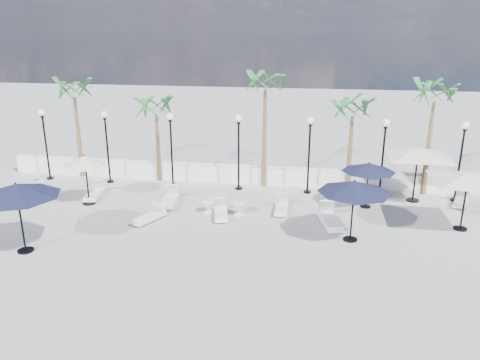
% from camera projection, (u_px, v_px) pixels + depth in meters
% --- Properties ---
extents(ground, '(100.00, 100.00, 0.00)m').
position_uv_depth(ground, '(211.00, 243.00, 17.95)').
color(ground, '#9C9B97').
rests_on(ground, ground).
extents(balustrade, '(26.00, 0.30, 1.01)m').
position_uv_depth(balustrade, '(242.00, 175.00, 24.85)').
color(balustrade, white).
rests_on(balustrade, ground).
extents(lamppost_0, '(0.36, 0.36, 3.84)m').
position_uv_depth(lamppost_0, '(45.00, 134.00, 24.91)').
color(lamppost_0, black).
rests_on(lamppost_0, ground).
extents(lamppost_1, '(0.36, 0.36, 3.84)m').
position_uv_depth(lamppost_1, '(106.00, 137.00, 24.37)').
color(lamppost_1, black).
rests_on(lamppost_1, ground).
extents(lamppost_2, '(0.36, 0.36, 3.84)m').
position_uv_depth(lamppost_2, '(171.00, 139.00, 23.83)').
color(lamppost_2, black).
rests_on(lamppost_2, ground).
extents(lamppost_3, '(0.36, 0.36, 3.84)m').
position_uv_depth(lamppost_3, '(239.00, 142.00, 23.29)').
color(lamppost_3, black).
rests_on(lamppost_3, ground).
extents(lamppost_4, '(0.36, 0.36, 3.84)m').
position_uv_depth(lamppost_4, '(309.00, 144.00, 22.75)').
color(lamppost_4, black).
rests_on(lamppost_4, ground).
extents(lamppost_5, '(0.36, 0.36, 3.84)m').
position_uv_depth(lamppost_5, '(384.00, 147.00, 22.20)').
color(lamppost_5, black).
rests_on(lamppost_5, ground).
extents(lamppost_6, '(0.36, 0.36, 3.84)m').
position_uv_depth(lamppost_6, '(462.00, 150.00, 21.66)').
color(lamppost_6, black).
rests_on(lamppost_6, ground).
extents(palm_0, '(2.60, 2.60, 5.50)m').
position_uv_depth(palm_0, '(74.00, 94.00, 24.80)').
color(palm_0, brown).
rests_on(palm_0, ground).
extents(palm_1, '(2.60, 2.60, 4.70)m').
position_uv_depth(palm_1, '(156.00, 111.00, 24.35)').
color(palm_1, brown).
rests_on(palm_1, ground).
extents(palm_2, '(2.60, 2.60, 6.10)m').
position_uv_depth(palm_2, '(265.00, 87.00, 23.04)').
color(palm_2, brown).
rests_on(palm_2, ground).
extents(palm_3, '(2.60, 2.60, 4.90)m').
position_uv_depth(palm_3, '(353.00, 113.00, 22.74)').
color(palm_3, brown).
rests_on(palm_3, ground).
extents(palm_4, '(2.60, 2.60, 5.70)m').
position_uv_depth(palm_4, '(434.00, 99.00, 21.93)').
color(palm_4, brown).
rests_on(palm_4, ground).
extents(lounger_0, '(0.95, 1.92, 0.69)m').
position_uv_depth(lounger_0, '(94.00, 193.00, 22.76)').
color(lounger_0, silver).
rests_on(lounger_0, ground).
extents(lounger_1, '(1.18, 1.74, 0.63)m').
position_uv_depth(lounger_1, '(149.00, 217.00, 19.95)').
color(lounger_1, silver).
rests_on(lounger_1, ground).
extents(lounger_2, '(0.94, 1.82, 0.65)m').
position_uv_depth(lounger_2, '(221.00, 212.00, 20.40)').
color(lounger_2, silver).
rests_on(lounger_2, ground).
extents(lounger_3, '(0.61, 1.72, 0.64)m').
position_uv_depth(lounger_3, '(281.00, 207.00, 21.01)').
color(lounger_3, silver).
rests_on(lounger_3, ground).
extents(lounger_4, '(0.88, 1.99, 0.72)m').
position_uv_depth(lounger_4, '(169.00, 200.00, 21.88)').
color(lounger_4, silver).
rests_on(lounger_4, ground).
extents(lounger_5, '(1.12, 2.21, 0.79)m').
position_uv_depth(lounger_5, '(330.00, 219.00, 19.53)').
color(lounger_5, silver).
rests_on(lounger_5, ground).
extents(lounger_6, '(1.12, 1.87, 0.67)m').
position_uv_depth(lounger_6, '(461.00, 200.00, 21.84)').
color(lounger_6, silver).
rests_on(lounger_6, ground).
extents(side_table_0, '(0.46, 0.46, 0.44)m').
position_uv_depth(side_table_0, '(40.00, 177.00, 25.18)').
color(side_table_0, silver).
rests_on(side_table_0, ground).
extents(side_table_1, '(0.55, 0.55, 0.53)m').
position_uv_depth(side_table_1, '(208.00, 205.00, 20.91)').
color(side_table_1, silver).
rests_on(side_table_1, ground).
extents(side_table_2, '(0.58, 0.58, 0.56)m').
position_uv_depth(side_table_2, '(239.00, 208.00, 20.59)').
color(side_table_2, silver).
rests_on(side_table_2, ground).
extents(parasol_navy_left, '(3.05, 3.05, 2.69)m').
position_uv_depth(parasol_navy_left, '(16.00, 191.00, 16.59)').
color(parasol_navy_left, black).
rests_on(parasol_navy_left, ground).
extents(parasol_navy_mid, '(2.41, 2.41, 2.16)m').
position_uv_depth(parasol_navy_mid, '(369.00, 168.00, 21.05)').
color(parasol_navy_mid, black).
rests_on(parasol_navy_mid, ground).
extents(parasol_navy_right, '(2.77, 2.77, 2.49)m').
position_uv_depth(parasol_navy_right, '(354.00, 187.00, 17.56)').
color(parasol_navy_right, black).
rests_on(parasol_navy_right, ground).
extents(parasol_cream_sq_a, '(5.40, 5.40, 2.65)m').
position_uv_depth(parasol_cream_sq_a, '(469.00, 172.00, 18.47)').
color(parasol_cream_sq_a, black).
rests_on(parasol_cream_sq_a, ground).
extents(parasol_cream_sq_b, '(5.58, 5.58, 2.79)m').
position_uv_depth(parasol_cream_sq_b, '(419.00, 148.00, 21.61)').
color(parasol_cream_sq_b, black).
rests_on(parasol_cream_sq_b, ground).
extents(parasol_cream_small, '(1.96, 1.96, 2.40)m').
position_uv_depth(parasol_cream_small, '(85.00, 162.00, 21.41)').
color(parasol_cream_small, black).
rests_on(parasol_cream_small, ground).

